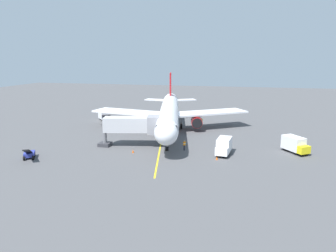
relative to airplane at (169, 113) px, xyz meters
name	(u,v)px	position (x,y,z in m)	size (l,w,h in m)	color
ground_plane	(166,131)	(0.73, 0.02, -4.00)	(220.00, 220.00, 0.00)	#4C4C4F
apron_lead_in_line	(162,139)	(-0.06, 6.27, -4.00)	(0.24, 40.00, 0.01)	yellow
airplane	(169,113)	(0.00, 0.00, 0.00)	(34.03, 40.04, 11.50)	white
jet_bridge	(137,125)	(2.87, 12.16, -0.24)	(11.50, 5.02, 5.40)	#B7B7BC
ground_crew_marshaller	(184,145)	(-5.66, 12.63, -3.12)	(0.46, 0.46, 1.71)	#23232D
ground_crew_wing_walker	(202,122)	(-5.86, -7.74, -3.12)	(0.44, 0.31, 1.71)	#23232D
belt_loader_near_nose	(29,154)	(16.75, 22.52, -3.29)	(3.39, 4.54, 2.32)	#2D3899
box_truck_portside	(295,145)	(-23.43, 9.72, -2.62)	(4.26, 4.88, 2.62)	yellow
box_truck_starboard_side	(224,146)	(-12.20, 13.44, -2.62)	(2.43, 4.78, 2.62)	white
box_truck_rear_apron	(104,115)	(18.39, -7.82, -2.62)	(4.44, 4.78, 2.62)	black
safety_cone_nose_left	(133,151)	(2.20, 16.02, -3.73)	(0.32, 0.32, 0.55)	#F2590F
safety_cone_nose_right	(217,158)	(-11.40, 16.38, -3.73)	(0.32, 0.32, 0.55)	#F2590F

